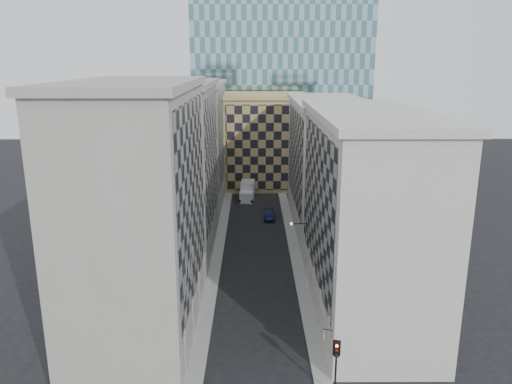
{
  "coord_description": "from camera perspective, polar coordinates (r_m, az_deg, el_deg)",
  "views": [
    {
      "loc": [
        -0.4,
        -33.19,
        25.46
      ],
      "look_at": [
        -0.13,
        14.87,
        12.62
      ],
      "focal_mm": 35.0,
      "sensor_mm": 36.0,
      "label": 1
    }
  ],
  "objects": [
    {
      "name": "bldg_left_c",
      "position": [
        90.01,
        -7.04,
        5.48
      ],
      "size": [
        10.8,
        22.8,
        21.7
      ],
      "color": "gray",
      "rests_on": "ground"
    },
    {
      "name": "tan_block",
      "position": [
        102.38,
        1.03,
        5.95
      ],
      "size": [
        16.8,
        14.8,
        18.8
      ],
      "color": "tan",
      "rests_on": "ground"
    },
    {
      "name": "sidewalk_west",
      "position": [
        68.27,
        -4.4,
        -6.92
      ],
      "size": [
        1.5,
        100.0,
        0.15
      ],
      "primitive_type": "cube",
      "color": "gray",
      "rests_on": "ground"
    },
    {
      "name": "shop_sign",
      "position": [
        42.56,
        7.88,
        -15.74
      ],
      "size": [
        0.78,
        0.69,
        0.78
      ],
      "rotation": [
        0.0,
        0.0,
        -0.3
      ],
      "color": "black",
      "rests_on": "ground"
    },
    {
      "name": "box_truck",
      "position": [
        93.3,
        -1.01,
        0.03
      ],
      "size": [
        2.88,
        6.19,
        3.31
      ],
      "rotation": [
        0.0,
        0.0,
        -0.07
      ],
      "color": "silver",
      "rests_on": "ground"
    },
    {
      "name": "flagpoles_left",
      "position": [
        43.25,
        -7.69,
        -9.0
      ],
      "size": [
        0.1,
        6.33,
        2.33
      ],
      "color": "gray",
      "rests_on": "ground"
    },
    {
      "name": "bldg_left_b",
      "position": [
        68.49,
        -9.13,
        2.85
      ],
      "size": [
        10.8,
        22.8,
        22.7
      ],
      "color": "gray",
      "rests_on": "ground"
    },
    {
      "name": "bracket_lamp",
      "position": [
        60.53,
        4.23,
        -3.64
      ],
      "size": [
        1.98,
        0.36,
        0.36
      ],
      "color": "black",
      "rests_on": "ground"
    },
    {
      "name": "bldg_right_b",
      "position": [
        77.62,
        8.06,
        3.2
      ],
      "size": [
        10.8,
        28.8,
        19.7
      ],
      "color": "beige",
      "rests_on": "ground"
    },
    {
      "name": "sidewalk_east",
      "position": [
        68.33,
        4.48,
        -6.9
      ],
      "size": [
        1.5,
        100.0,
        0.15
      ],
      "primitive_type": "cube",
      "color": "gray",
      "rests_on": "ground"
    },
    {
      "name": "dark_car",
      "position": [
        82.0,
        1.5,
        -2.58
      ],
      "size": [
        1.63,
        4.6,
        1.51
      ],
      "primitive_type": "imported",
      "rotation": [
        0.0,
        0.0,
        -0.01
      ],
      "color": "black",
      "rests_on": "ground"
    },
    {
      "name": "bldg_right_a",
      "position": [
        51.76,
        12.29,
        -2.41
      ],
      "size": [
        10.8,
        26.8,
        20.7
      ],
      "color": "beige",
      "rests_on": "ground"
    },
    {
      "name": "traffic_light",
      "position": [
        40.41,
        9.16,
        -18.12
      ],
      "size": [
        0.59,
        0.54,
        4.72
      ],
      "rotation": [
        0.0,
        0.0,
        -0.18
      ],
      "color": "black",
      "rests_on": "sidewalk_east"
    },
    {
      "name": "church_tower",
      "position": [
        115.2,
        -0.13,
        15.7
      ],
      "size": [
        7.2,
        7.2,
        51.5
      ],
      "color": "#2D2623",
      "rests_on": "ground"
    },
    {
      "name": "bldg_left_a",
      "position": [
        47.42,
        -13.08,
        -2.16
      ],
      "size": [
        10.8,
        22.8,
        23.7
      ],
      "color": "gray",
      "rests_on": "ground"
    }
  ]
}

